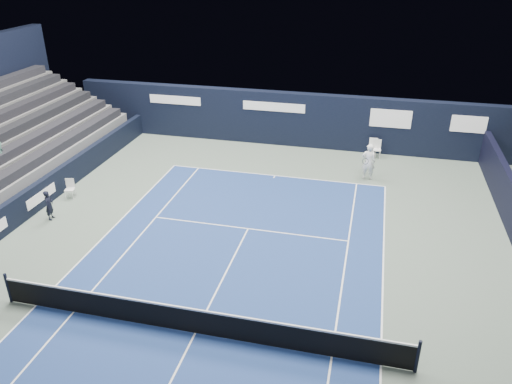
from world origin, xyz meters
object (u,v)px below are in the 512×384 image
Objects in this scene: folding_chair_back_a at (373,146)px; line_judge_chair at (70,187)px; tennis_net at (194,320)px; folding_chair_back_b at (377,147)px; tennis_player at (368,162)px.

line_judge_chair is at bearing -147.55° from folding_chair_back_a.
tennis_net is at bearing -106.46° from folding_chair_back_a.
folding_chair_back_a is at bearing 18.31° from line_judge_chair.
folding_chair_back_a is at bearing 143.72° from folding_chair_back_b.
folding_chair_back_a is 0.55× the size of tennis_player.
folding_chair_back_a is 1.01× the size of folding_chair_back_b.
folding_chair_back_b is at bearing -32.59° from folding_chair_back_a.
line_judge_chair is (-13.48, -8.51, -0.06)m from folding_chair_back_a.
folding_chair_back_a is 15.94m from line_judge_chair.
tennis_net is at bearing -109.88° from tennis_player.
line_judge_chair is at bearing 140.18° from tennis_net.
folding_chair_back_a is 16.50m from tennis_net.
tennis_player reaches higher than folding_chair_back_a.
line_judge_chair is (-13.69, -8.38, -0.06)m from folding_chair_back_b.
tennis_player reaches higher than line_judge_chair.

